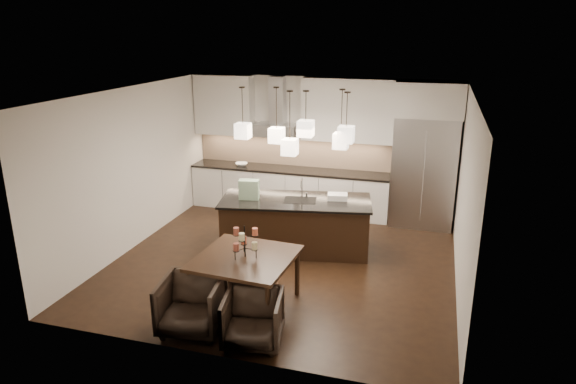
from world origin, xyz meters
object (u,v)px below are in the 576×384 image
(armchair_left, at_px, (192,305))
(armchair_right, at_px, (253,319))
(refrigerator, at_px, (424,172))
(dining_table, at_px, (246,282))
(island_body, at_px, (296,226))

(armchair_left, relative_size, armchair_right, 1.09)
(refrigerator, bearing_deg, armchair_right, -110.72)
(dining_table, distance_m, armchair_right, 0.89)
(island_body, height_order, armchair_left, island_body)
(armchair_left, bearing_deg, armchair_right, -12.24)
(dining_table, bearing_deg, island_body, 90.23)
(island_body, relative_size, armchair_right, 3.44)
(armchair_right, bearing_deg, refrigerator, 59.08)
(island_body, relative_size, dining_table, 1.95)
(island_body, bearing_deg, armchair_right, -95.38)
(refrigerator, height_order, dining_table, refrigerator)
(refrigerator, distance_m, armchair_right, 5.13)
(refrigerator, relative_size, island_body, 0.86)
(refrigerator, relative_size, armchair_left, 2.72)
(island_body, xyz_separation_m, armchair_left, (-0.59, -2.83, -0.08))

